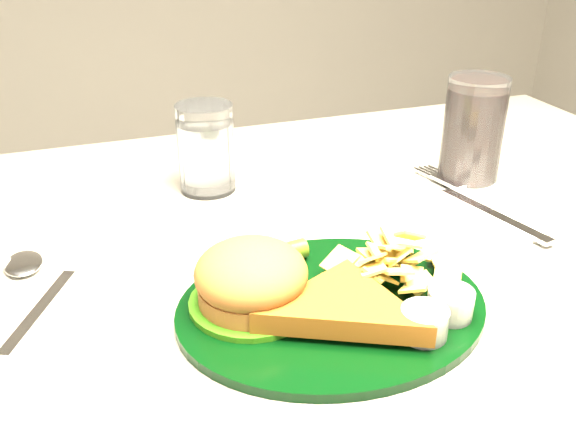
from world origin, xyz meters
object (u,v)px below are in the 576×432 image
(dinner_plate, at_px, (333,281))
(cola_glass, at_px, (473,131))
(fork_napkin, at_px, (488,211))
(water_glass, at_px, (206,148))

(dinner_plate, bearing_deg, cola_glass, 38.65)
(fork_napkin, bearing_deg, dinner_plate, -167.47)
(cola_glass, bearing_deg, water_glass, 164.72)
(fork_napkin, bearing_deg, water_glass, 135.16)
(dinner_plate, xyz_separation_m, cola_glass, (0.27, 0.20, 0.04))
(dinner_plate, bearing_deg, water_glass, 100.21)
(dinner_plate, relative_size, water_glass, 2.54)
(water_glass, relative_size, fork_napkin, 0.54)
(dinner_plate, relative_size, fork_napkin, 1.38)
(cola_glass, height_order, fork_napkin, cola_glass)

